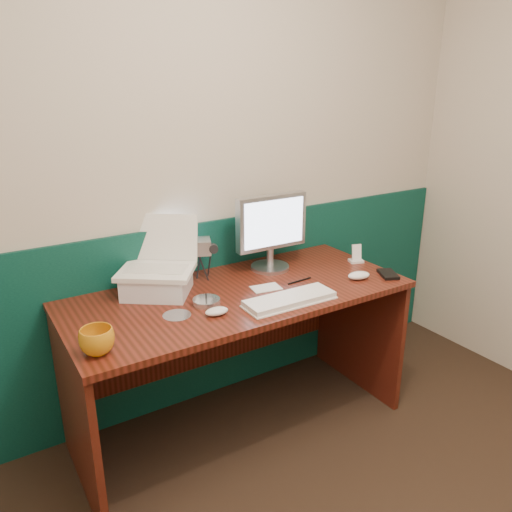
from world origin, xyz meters
TOP-DOWN VIEW (x-y plane):
  - back_wall at (0.00, 1.75)m, footprint 3.50×0.04m
  - wainscot at (0.00, 1.74)m, footprint 3.48×0.02m
  - desk at (0.07, 1.38)m, footprint 1.60×0.70m
  - laptop_riser at (-0.25, 1.56)m, footprint 0.37×0.36m
  - laptop at (-0.25, 1.56)m, footprint 0.41×0.40m
  - monitor at (0.36, 1.56)m, footprint 0.39×0.12m
  - keyboard at (0.20, 1.16)m, footprint 0.42×0.15m
  - mouse_right at (0.66, 1.20)m, footprint 0.13×0.09m
  - mouse_left at (-0.13, 1.22)m, footprint 0.11×0.07m
  - mug at (-0.63, 1.16)m, footprint 0.13×0.13m
  - camcorder at (0.01, 1.62)m, footprint 0.12×0.14m
  - cd_spindle at (-0.12, 1.34)m, footprint 0.12×0.12m
  - cd_loose_a at (-0.27, 1.30)m, footprint 0.12×0.12m
  - pen at (0.39, 1.33)m, footprint 0.14×0.02m
  - papers at (0.20, 1.35)m, footprint 0.15×0.11m
  - dock at (0.81, 1.39)m, footprint 0.09×0.08m
  - music_player at (0.81, 1.39)m, footprint 0.06×0.04m
  - pda at (0.81, 1.16)m, footprint 0.13×0.15m

SIDE VIEW (x-z plane):
  - desk at x=0.07m, z-range 0.00..0.75m
  - wainscot at x=0.00m, z-range 0.00..1.00m
  - cd_loose_a at x=-0.27m, z-range 0.75..0.75m
  - papers at x=0.20m, z-range 0.75..0.75m
  - pen at x=0.39m, z-range 0.75..0.76m
  - dock at x=0.81m, z-range 0.75..0.76m
  - pda at x=0.81m, z-range 0.75..0.77m
  - keyboard at x=0.20m, z-range 0.75..0.77m
  - cd_spindle at x=-0.12m, z-range 0.75..0.78m
  - mouse_left at x=-0.13m, z-range 0.75..0.78m
  - mouse_right at x=0.66m, z-range 0.75..0.79m
  - mug at x=-0.63m, z-range 0.75..0.85m
  - laptop_riser at x=-0.25m, z-range 0.75..0.85m
  - music_player at x=0.81m, z-range 0.76..0.85m
  - camcorder at x=0.01m, z-range 0.75..0.94m
  - monitor at x=0.36m, z-range 0.75..1.14m
  - laptop at x=-0.25m, z-range 0.85..1.12m
  - back_wall at x=0.00m, z-range 0.00..2.50m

